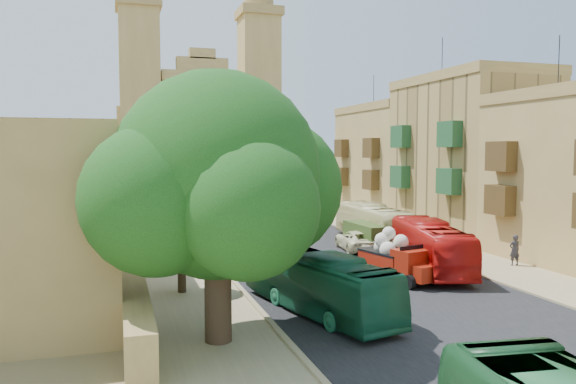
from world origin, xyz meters
TOP-DOWN VIEW (x-y plane):
  - ground at (0.00, 0.00)m, footprint 260.00×260.00m
  - road_surface at (0.00, 30.00)m, footprint 14.00×140.00m
  - sidewalk_east at (9.50, 30.00)m, footprint 5.00×140.00m
  - sidewalk_west at (-9.50, 30.00)m, footprint 5.00×140.00m
  - kerb_east at (7.00, 30.00)m, footprint 0.25×140.00m
  - kerb_west at (-7.00, 30.00)m, footprint 0.25×140.00m
  - townhouse_c at (15.95, 25.00)m, footprint 9.00×14.00m
  - townhouse_d at (15.95, 39.00)m, footprint 9.00×14.00m
  - west_wall at (-12.50, 20.00)m, footprint 1.00×40.00m
  - west_building_low at (-18.00, 18.00)m, footprint 10.00×28.00m
  - west_building_mid at (-18.00, 44.00)m, footprint 10.00×22.00m
  - church at (-0.00, 78.61)m, footprint 28.00×22.50m
  - ficus_tree at (-9.41, 4.01)m, footprint 10.34×9.51m
  - street_tree_a at (-10.00, 12.00)m, footprint 2.83×2.83m
  - street_tree_b at (-10.00, 24.00)m, footprint 3.16×3.16m
  - street_tree_c at (-10.00, 36.00)m, footprint 3.29×3.29m
  - street_tree_d at (-10.00, 48.00)m, footprint 3.49×3.49m
  - red_truck at (1.92, 11.12)m, footprint 3.03×5.35m
  - olive_pickup at (4.66, 20.75)m, footprint 2.29×4.77m
  - bus_green_north at (-4.56, 6.55)m, footprint 4.54×10.16m
  - bus_red_east at (5.13, 13.04)m, footprint 5.26×10.99m
  - bus_cream_east at (6.50, 24.06)m, footprint 3.13×10.93m
  - car_blue_a at (-1.25, 13.98)m, footprint 2.31×3.93m
  - car_white_a at (-4.84, 30.49)m, footprint 1.85×4.32m
  - car_cream at (3.70, 20.73)m, footprint 3.09×5.49m
  - car_dkblue at (-4.88, 39.68)m, footprint 2.57×5.13m
  - car_white_b at (1.41, 39.19)m, footprint 1.97×3.57m
  - car_blue_b at (-1.08, 55.81)m, footprint 2.07×4.29m
  - pedestrian_a at (11.00, 12.63)m, footprint 0.75×0.51m
  - pedestrian_c at (7.50, 19.26)m, footprint 0.45×0.93m

SIDE VIEW (x-z plane):
  - ground at x=0.00m, z-range 0.00..0.00m
  - road_surface at x=0.00m, z-range 0.00..0.01m
  - sidewalk_east at x=9.50m, z-range 0.00..0.01m
  - sidewalk_west at x=-9.50m, z-range 0.00..0.01m
  - kerb_east at x=7.00m, z-range 0.00..0.12m
  - kerb_west at x=-7.00m, z-range 0.00..0.12m
  - car_white_b at x=1.41m, z-range 0.00..1.15m
  - car_blue_a at x=-1.25m, z-range 0.00..1.25m
  - car_blue_b at x=-1.08m, z-range 0.00..1.36m
  - car_white_a at x=-4.84m, z-range 0.00..1.39m
  - car_dkblue at x=-4.88m, z-range 0.00..1.43m
  - car_cream at x=3.70m, z-range 0.00..1.45m
  - pedestrian_c at x=7.50m, z-range 0.00..1.55m
  - west_wall at x=-12.50m, z-range 0.00..1.80m
  - olive_pickup at x=4.66m, z-range -0.02..1.92m
  - pedestrian_a at x=11.00m, z-range 0.00..1.98m
  - red_truck at x=1.92m, z-range -0.18..2.79m
  - bus_green_north at x=-4.56m, z-range 0.00..2.76m
  - bus_red_east at x=5.13m, z-range 0.00..2.98m
  - bus_cream_east at x=6.50m, z-range 0.00..3.01m
  - street_tree_a at x=-10.00m, z-range 0.73..5.08m
  - street_tree_b at x=-10.00m, z-range 0.82..5.69m
  - street_tree_c at x=-10.00m, z-range 0.86..5.91m
  - street_tree_d at x=-10.00m, z-range 0.91..6.27m
  - west_building_low at x=-18.00m, z-range 0.00..8.40m
  - west_building_mid at x=-18.00m, z-range 0.00..10.00m
  - ficus_tree at x=-9.41m, z-range 0.94..11.28m
  - townhouse_d at x=15.95m, z-range -1.79..14.11m
  - townhouse_c at x=15.95m, z-range -1.79..15.61m
  - church at x=0.00m, z-range -8.63..27.67m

